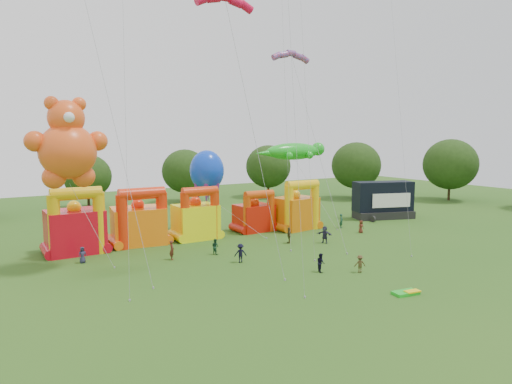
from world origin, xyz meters
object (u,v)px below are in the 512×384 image
gecko_kite (300,164)px  spectator_0 (82,255)px  octopus_kite (223,198)px  teddy_bear_kite (73,165)px  spectator_4 (289,235)px  bouncy_castle_0 (75,228)px  bouncy_castle_2 (196,219)px  stage_trailer (383,200)px

gecko_kite → spectator_0: size_ratio=7.71×
gecko_kite → octopus_kite: 13.88m
teddy_bear_kite → spectator_0: (0.74, 1.80, -8.66)m
spectator_4 → bouncy_castle_0: bearing=-84.5°
gecko_kite → spectator_4: (-9.71, -11.01, -7.06)m
octopus_kite → bouncy_castle_2: bearing=-159.0°
bouncy_castle_2 → octopus_kite: size_ratio=0.59×
spectator_4 → gecko_kite: bearing=164.4°
bouncy_castle_2 → spectator_4: 10.98m
stage_trailer → gecko_kite: gecko_kite is taller
gecko_kite → stage_trailer: bearing=-25.1°
bouncy_castle_0 → spectator_0: 4.63m
teddy_bear_kite → stage_trailer: bearing=5.3°
bouncy_castle_0 → octopus_kite: octopus_kite is taller
bouncy_castle_2 → teddy_bear_kite: bearing=-158.1°
stage_trailer → teddy_bear_kite: 43.72m
bouncy_castle_2 → spectator_4: bouncy_castle_2 is taller
stage_trailer → teddy_bear_kite: bearing=-174.7°
stage_trailer → teddy_bear_kite: (-43.01, -3.96, 6.82)m
bouncy_castle_0 → stage_trailer: bouncy_castle_0 is taller
octopus_kite → spectator_4: bearing=-68.8°
bouncy_castle_2 → octopus_kite: 5.05m
spectator_0 → spectator_4: size_ratio=0.86×
bouncy_castle_0 → spectator_4: 22.61m
teddy_bear_kite → bouncy_castle_0: bearing=81.2°
spectator_0 → spectator_4: 21.64m
bouncy_castle_0 → gecko_kite: bearing=5.9°
octopus_kite → spectator_0: 18.97m
stage_trailer → spectator_4: (-20.93, -5.76, -1.71)m
spectator_4 → octopus_kite: bearing=-132.9°
spectator_4 → bouncy_castle_2: bearing=-107.7°
bouncy_castle_2 → spectator_4: (7.89, -7.50, -1.47)m
teddy_bear_kite → spectator_0: size_ratio=9.87×
bouncy_castle_2 → octopus_kite: octopus_kite is taller
stage_trailer → spectator_4: 21.78m
gecko_kite → spectator_4: gecko_kite is taller
bouncy_castle_0 → octopus_kite: 17.72m
bouncy_castle_0 → octopus_kite: (17.58, 1.32, 1.75)m
gecko_kite → spectator_0: (-31.05, -7.41, -7.19)m
stage_trailer → octopus_kite: bearing=172.1°
bouncy_castle_2 → teddy_bear_kite: teddy_bear_kite is taller
bouncy_castle_2 → stage_trailer: bouncy_castle_2 is taller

